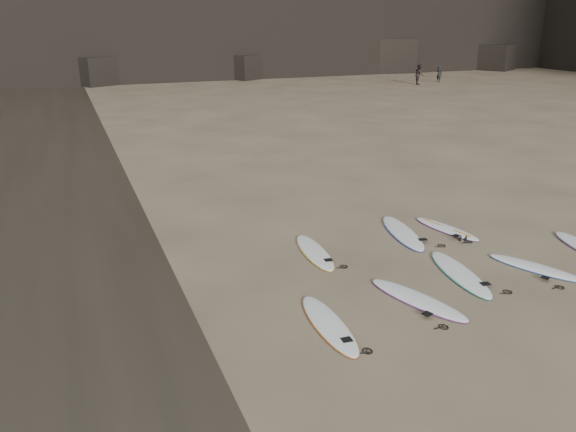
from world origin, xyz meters
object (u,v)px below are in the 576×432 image
object	(u,v)px
surfboard_3	(535,267)
surfboard_5	(314,252)
surfboard_7	(446,229)
person_b	(419,74)
surfboard_0	(329,324)
person_a	(439,74)
surfboard_2	(460,273)
surfboard_6	(402,232)
surfboard_1	(417,299)

from	to	relation	value
surfboard_3	surfboard_5	size ratio (longest dim) A/B	0.94
surfboard_7	person_b	bearing A→B (deg)	44.70
surfboard_0	person_a	size ratio (longest dim) A/B	1.61
surfboard_2	person_b	size ratio (longest dim) A/B	1.49
surfboard_3	surfboard_6	distance (m)	3.65
surfboard_0	surfboard_2	xyz separation A→B (m)	(3.93, 0.95, 0.00)
surfboard_1	surfboard_7	distance (m)	4.66
surfboard_3	surfboard_5	bearing A→B (deg)	123.05
surfboard_1	surfboard_6	size ratio (longest dim) A/B	0.92
surfboard_5	surfboard_1	bearing A→B (deg)	-67.10
surfboard_2	surfboard_5	world-z (taller)	surfboard_2
surfboard_1	surfboard_2	size ratio (longest dim) A/B	0.95
person_a	surfboard_1	bearing A→B (deg)	128.91
surfboard_5	person_a	xyz separation A→B (m)	(27.62, 32.67, 0.73)
surfboard_1	surfboard_5	world-z (taller)	surfboard_1
surfboard_2	person_a	world-z (taller)	person_a
surfboard_1	surfboard_5	distance (m)	3.37
surfboard_0	person_b	size ratio (longest dim) A/B	1.39
surfboard_1	surfboard_7	xyz separation A→B (m)	(3.26, 3.34, -0.00)
surfboard_7	person_b	distance (m)	37.80
person_b	surfboard_0	bearing A→B (deg)	172.81
surfboard_0	surfboard_1	world-z (taller)	surfboard_1
surfboard_0	person_a	xyz separation A→B (m)	(28.87, 36.12, 0.73)
surfboard_3	surfboard_7	distance (m)	3.04
surfboard_3	person_b	size ratio (longest dim) A/B	1.29
surfboard_0	surfboard_1	distance (m)	2.25
surfboard_0	surfboard_3	distance (m)	5.90
surfboard_1	surfboard_6	xyz separation A→B (m)	(1.90, 3.54, 0.00)
surfboard_1	surfboard_6	world-z (taller)	surfboard_6
surfboard_2	surfboard_6	xyz separation A→B (m)	(0.21, 2.82, 0.00)
surfboard_0	surfboard_7	world-z (taller)	surfboard_0
surfboard_2	surfboard_6	distance (m)	2.83
surfboard_0	surfboard_7	distance (m)	6.55
surfboard_7	surfboard_5	bearing A→B (deg)	169.32
surfboard_1	person_a	xyz separation A→B (m)	(26.62, 35.89, 0.73)
surfboard_0	person_b	distance (m)	43.87
surfboard_2	person_a	distance (m)	43.12
surfboard_2	surfboard_6	size ratio (longest dim) A/B	0.97
surfboard_2	surfboard_1	bearing A→B (deg)	-146.99
surfboard_3	person_b	distance (m)	40.18
surfboard_2	person_b	xyz separation A→B (m)	(22.14, 34.32, 0.85)
surfboard_0	person_b	bearing A→B (deg)	56.38
surfboard_7	surfboard_6	bearing A→B (deg)	159.19
person_b	person_a	bearing A→B (deg)	-43.91
surfboard_2	surfboard_3	distance (m)	1.98
surfboard_2	surfboard_0	bearing A→B (deg)	-156.55
surfboard_7	person_b	world-z (taller)	person_b
surfboard_1	surfboard_2	distance (m)	1.84
surfboard_2	person_b	distance (m)	40.85
surfboard_2	surfboard_3	xyz separation A→B (m)	(1.94, -0.40, -0.01)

